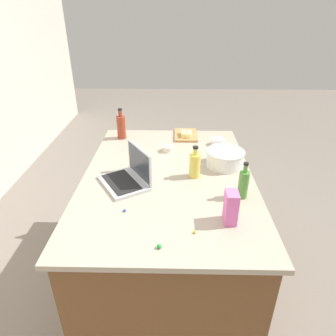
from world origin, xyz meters
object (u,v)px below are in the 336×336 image
at_px(laptop, 128,176).
at_px(bottle_oil, 195,165).
at_px(butter_stick_right, 183,134).
at_px(ramekin_small, 218,142).
at_px(ramekin_medium, 168,149).
at_px(bottle_olive, 243,184).
at_px(bottle_soy, 121,127).
at_px(mixing_bowl_large, 225,158).
at_px(cutting_board, 186,135).
at_px(butter_stick_left, 189,134).
at_px(candy_bag, 231,207).

height_order(laptop, bottle_oil, laptop).
height_order(butter_stick_right, ramekin_small, butter_stick_right).
bearing_deg(ramekin_medium, bottle_olive, -144.32).
distance_m(ramekin_small, ramekin_medium, 0.41).
xyz_separation_m(bottle_soy, butter_stick_right, (0.02, -0.50, -0.06)).
relative_size(bottle_soy, bottle_oil, 1.19).
bearing_deg(laptop, mixing_bowl_large, -68.91).
bearing_deg(cutting_board, butter_stick_left, -152.37).
height_order(butter_stick_left, butter_stick_right, same).
bearing_deg(butter_stick_left, ramekin_medium, 146.63).
bearing_deg(ramekin_medium, laptop, 153.90).
relative_size(mixing_bowl_large, bottle_oil, 1.24).
bearing_deg(ramekin_medium, bottle_soy, 57.19).
distance_m(bottle_olive, butter_stick_right, 0.92).
height_order(bottle_oil, butter_stick_right, bottle_oil).
distance_m(mixing_bowl_large, ramekin_medium, 0.45).
distance_m(bottle_olive, butter_stick_left, 0.90).
xyz_separation_m(laptop, bottle_oil, (0.09, -0.40, 0.04)).
bearing_deg(butter_stick_right, bottle_olive, -160.22).
xyz_separation_m(cutting_board, ramekin_small, (-0.17, -0.24, 0.02)).
bearing_deg(bottle_olive, ramekin_medium, 35.68).
relative_size(laptop, bottle_olive, 1.76).
height_order(cutting_board, ramekin_medium, ramekin_medium).
xyz_separation_m(mixing_bowl_large, ramekin_small, (0.35, 0.00, -0.03)).
distance_m(ramekin_medium, candy_bag, 0.89).
relative_size(bottle_soy, ramekin_small, 2.46).
relative_size(mixing_bowl_large, butter_stick_right, 2.31).
relative_size(bottle_oil, ramekin_medium, 2.51).
xyz_separation_m(bottle_soy, butter_stick_left, (0.01, -0.54, -0.06)).
bearing_deg(ramekin_small, bottle_oil, 157.34).
relative_size(laptop, butter_stick_right, 3.46).
height_order(bottle_olive, candy_bag, bottle_olive).
xyz_separation_m(laptop, ramekin_medium, (0.46, -0.23, -0.03)).
relative_size(ramekin_small, candy_bag, 0.59).
relative_size(mixing_bowl_large, bottle_soy, 1.03).
bearing_deg(ramekin_small, candy_bag, 176.50).
bearing_deg(ramekin_small, cutting_board, 54.60).
relative_size(bottle_oil, bottle_olive, 0.95).
xyz_separation_m(bottle_oil, bottle_olive, (-0.23, -0.25, 0.00)).
bearing_deg(ramekin_small, ramekin_medium, 107.92).
height_order(ramekin_small, ramekin_medium, ramekin_small).
height_order(bottle_oil, ramekin_medium, bottle_oil).
xyz_separation_m(butter_stick_left, ramekin_medium, (-0.25, 0.17, -0.02)).
height_order(butter_stick_right, ramekin_medium, butter_stick_right).
height_order(mixing_bowl_large, ramekin_medium, mixing_bowl_large).
height_order(bottle_oil, candy_bag, bottle_oil).
bearing_deg(cutting_board, candy_bag, -170.72).
relative_size(butter_stick_right, candy_bag, 0.65).
relative_size(cutting_board, candy_bag, 1.58).
xyz_separation_m(laptop, ramekin_small, (0.58, -0.61, -0.02)).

